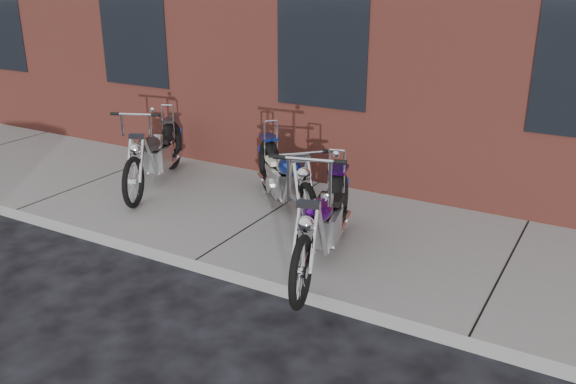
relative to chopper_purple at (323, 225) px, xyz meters
The scene contains 5 objects.
ground 1.52m from the chopper_purple, 153.09° to the right, with size 120.00×120.00×0.00m, color black.
sidewalk 1.61m from the chopper_purple, 145.12° to the left, with size 22.00×3.00×0.15m, color gray.
chopper_purple is the anchor object (origin of this frame).
chopper_blue 1.55m from the chopper_purple, 135.07° to the left, with size 1.86×1.78×1.07m.
chopper_third 3.46m from the chopper_purple, 161.79° to the left, with size 1.04×2.27×1.23m.
Camera 1 is at (3.89, -4.73, 3.17)m, focal length 38.00 mm.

